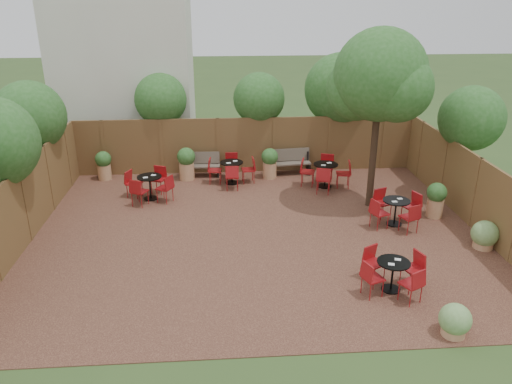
{
  "coord_description": "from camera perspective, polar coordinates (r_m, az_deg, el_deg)",
  "views": [
    {
      "loc": [
        -0.93,
        -12.24,
        6.13
      ],
      "look_at": [
        0.01,
        0.5,
        1.0
      ],
      "focal_mm": 35.22,
      "sensor_mm": 36.0,
      "label": 1
    }
  ],
  "objects": [
    {
      "name": "planters",
      "position": [
        16.7,
        -1.86,
        2.52
      ],
      "size": [
        10.75,
        4.43,
        1.13
      ],
      "color": "tan",
      "rests_on": "courtyard_paving"
    },
    {
      "name": "low_shrubs",
      "position": [
        12.06,
        25.82,
        -9.12
      ],
      "size": [
        2.94,
        4.02,
        0.73
      ],
      "color": "tan",
      "rests_on": "courtyard_paving"
    },
    {
      "name": "park_bench_right",
      "position": [
        17.95,
        3.87,
        3.49
      ],
      "size": [
        1.49,
        0.62,
        0.9
      ],
      "rotation": [
        0.0,
        0.0,
        0.11
      ],
      "color": "brown",
      "rests_on": "courtyard_paving"
    },
    {
      "name": "neighbour_building",
      "position": [
        20.66,
        -14.69,
        15.29
      ],
      "size": [
        5.0,
        4.0,
        8.0
      ],
      "primitive_type": "cube",
      "color": "beige",
      "rests_on": "ground"
    },
    {
      "name": "courtyard_paving",
      "position": [
        13.71,
        0.1,
        -4.62
      ],
      "size": [
        12.0,
        10.0,
        0.02
      ],
      "primitive_type": "cube",
      "color": "#3E2219",
      "rests_on": "ground"
    },
    {
      "name": "park_bench_left",
      "position": [
        17.8,
        -6.36,
        3.16
      ],
      "size": [
        1.39,
        0.49,
        0.85
      ],
      "rotation": [
        0.0,
        0.0,
        -0.04
      ],
      "color": "brown",
      "rests_on": "courtyard_paving"
    },
    {
      "name": "fence_left",
      "position": [
        14.21,
        -24.82,
        -1.42
      ],
      "size": [
        0.08,
        10.0,
        2.0
      ],
      "primitive_type": "cube",
      "color": "#55361F",
      "rests_on": "ground"
    },
    {
      "name": "courtyard_tree",
      "position": [
        14.72,
        13.88,
        12.16
      ],
      "size": [
        2.77,
        2.67,
        5.25
      ],
      "rotation": [
        0.0,
        0.0,
        -0.23
      ],
      "color": "black",
      "rests_on": "courtyard_paving"
    },
    {
      "name": "fence_right",
      "position": [
        14.97,
        23.66,
        -0.08
      ],
      "size": [
        0.08,
        10.0,
        2.0
      ],
      "primitive_type": "cube",
      "color": "#55361F",
      "rests_on": "ground"
    },
    {
      "name": "fence_back",
      "position": [
        18.01,
        -1.1,
        5.33
      ],
      "size": [
        12.0,
        0.08,
        2.0
      ],
      "primitive_type": "cube",
      "color": "#55361F",
      "rests_on": "ground"
    },
    {
      "name": "overhang_foliage",
      "position": [
        15.0,
        -8.51,
        8.4
      ],
      "size": [
        15.56,
        10.91,
        2.65
      ],
      "color": "#24561B",
      "rests_on": "ground"
    },
    {
      "name": "ground",
      "position": [
        13.72,
        0.1,
        -4.66
      ],
      "size": [
        80.0,
        80.0,
        0.0
      ],
      "primitive_type": "plane",
      "color": "#354F23",
      "rests_on": "ground"
    },
    {
      "name": "bistro_tables",
      "position": [
        15.12,
        3.5,
        -0.19
      ],
      "size": [
        8.62,
        8.35,
        0.92
      ],
      "color": "black",
      "rests_on": "courtyard_paving"
    }
  ]
}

